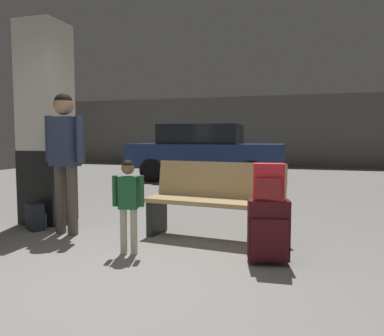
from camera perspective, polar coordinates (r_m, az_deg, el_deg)
ground_plane at (r=6.89m, az=4.90°, el=-5.64°), size 18.00×18.00×0.10m
garage_back_wall at (r=15.56m, az=11.81°, el=5.43°), size 18.00×0.12×2.80m
structural_pillar at (r=5.64m, az=-20.97°, el=6.05°), size 0.57×0.57×2.72m
bench at (r=4.48m, az=3.38°, el=-4.90°), size 1.64×0.68×0.89m
suitcase at (r=3.67m, az=11.36°, el=-9.10°), size 0.41×0.30×0.60m
backpack_bright at (r=3.58m, az=11.46°, el=-2.09°), size 0.29×0.21×0.34m
child at (r=3.90m, az=-9.53°, el=-4.22°), size 0.32×0.19×0.96m
adult at (r=4.85m, az=-18.51°, el=2.87°), size 0.58×0.25×1.71m
backpack_dark_floor at (r=5.30m, az=-22.36°, el=-6.75°), size 0.32×0.30×0.34m
parked_car_far at (r=10.37m, az=2.02°, el=2.62°), size 4.16×1.91×1.51m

